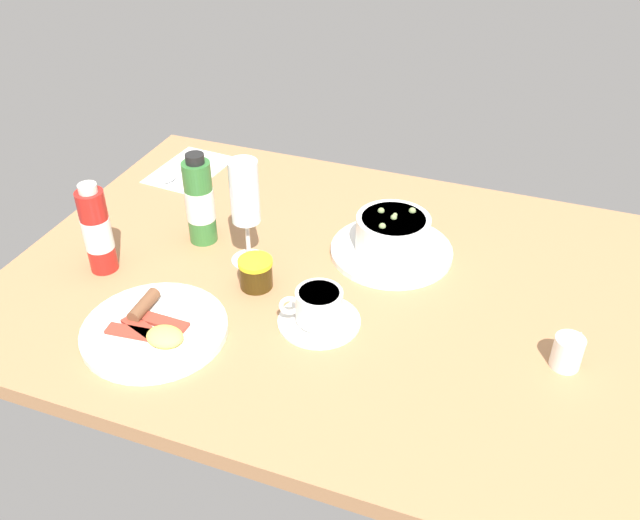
{
  "coord_description": "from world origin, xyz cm",
  "views": [
    {
      "loc": [
        -34.58,
        93.13,
        74.24
      ],
      "look_at": [
        -0.47,
        1.31,
        4.43
      ],
      "focal_mm": 38.83,
      "sensor_mm": 36.0,
      "label": 1
    }
  ],
  "objects_px": {
    "sauce_bottle_green": "(200,202)",
    "wine_glass": "(246,197)",
    "sauce_bottle_red": "(97,231)",
    "creamer_jug": "(568,352)",
    "jam_jar": "(256,273)",
    "cutlery_setting": "(188,170)",
    "coffee_cup": "(319,309)",
    "breakfast_plate": "(155,330)",
    "porridge_bowl": "(392,238)"
  },
  "relations": [
    {
      "from": "creamer_jug",
      "to": "cutlery_setting",
      "type": "bearing_deg",
      "value": -22.56
    },
    {
      "from": "cutlery_setting",
      "to": "creamer_jug",
      "type": "height_order",
      "value": "creamer_jug"
    },
    {
      "from": "cutlery_setting",
      "to": "jam_jar",
      "type": "bearing_deg",
      "value": 134.03
    },
    {
      "from": "porridge_bowl",
      "to": "coffee_cup",
      "type": "xyz_separation_m",
      "value": [
        0.06,
        0.23,
        -0.01
      ]
    },
    {
      "from": "sauce_bottle_green",
      "to": "wine_glass",
      "type": "bearing_deg",
      "value": 165.62
    },
    {
      "from": "breakfast_plate",
      "to": "cutlery_setting",
      "type": "bearing_deg",
      "value": -66.2
    },
    {
      "from": "creamer_jug",
      "to": "jam_jar",
      "type": "bearing_deg",
      "value": -1.88
    },
    {
      "from": "cutlery_setting",
      "to": "wine_glass",
      "type": "bearing_deg",
      "value": 136.45
    },
    {
      "from": "coffee_cup",
      "to": "sauce_bottle_red",
      "type": "bearing_deg",
      "value": -0.8
    },
    {
      "from": "wine_glass",
      "to": "breakfast_plate",
      "type": "relative_size",
      "value": 0.87
    },
    {
      "from": "coffee_cup",
      "to": "jam_jar",
      "type": "distance_m",
      "value": 0.15
    },
    {
      "from": "jam_jar",
      "to": "wine_glass",
      "type": "bearing_deg",
      "value": -57.17
    },
    {
      "from": "sauce_bottle_green",
      "to": "cutlery_setting",
      "type": "bearing_deg",
      "value": -54.77
    },
    {
      "from": "sauce_bottle_red",
      "to": "sauce_bottle_green",
      "type": "distance_m",
      "value": 0.19
    },
    {
      "from": "wine_glass",
      "to": "jam_jar",
      "type": "relative_size",
      "value": 3.36
    },
    {
      "from": "wine_glass",
      "to": "sauce_bottle_red",
      "type": "relative_size",
      "value": 1.17
    },
    {
      "from": "breakfast_plate",
      "to": "sauce_bottle_red",
      "type": "bearing_deg",
      "value": -34.57
    },
    {
      "from": "coffee_cup",
      "to": "jam_jar",
      "type": "relative_size",
      "value": 2.26
    },
    {
      "from": "cutlery_setting",
      "to": "coffee_cup",
      "type": "height_order",
      "value": "coffee_cup"
    },
    {
      "from": "cutlery_setting",
      "to": "sauce_bottle_green",
      "type": "bearing_deg",
      "value": 125.23
    },
    {
      "from": "coffee_cup",
      "to": "sauce_bottle_green",
      "type": "xyz_separation_m",
      "value": [
        0.29,
        -0.15,
        0.06
      ]
    },
    {
      "from": "wine_glass",
      "to": "breakfast_plate",
      "type": "bearing_deg",
      "value": 77.48
    },
    {
      "from": "jam_jar",
      "to": "sauce_bottle_green",
      "type": "distance_m",
      "value": 0.19
    },
    {
      "from": "creamer_jug",
      "to": "sauce_bottle_green",
      "type": "bearing_deg",
      "value": -9.69
    },
    {
      "from": "porridge_bowl",
      "to": "cutlery_setting",
      "type": "distance_m",
      "value": 0.54
    },
    {
      "from": "porridge_bowl",
      "to": "cutlery_setting",
      "type": "height_order",
      "value": "porridge_bowl"
    },
    {
      "from": "wine_glass",
      "to": "cutlery_setting",
      "type": "bearing_deg",
      "value": -43.55
    },
    {
      "from": "sauce_bottle_green",
      "to": "breakfast_plate",
      "type": "relative_size",
      "value": 0.78
    },
    {
      "from": "wine_glass",
      "to": "breakfast_plate",
      "type": "xyz_separation_m",
      "value": [
        0.05,
        0.24,
        -0.12
      ]
    },
    {
      "from": "creamer_jug",
      "to": "sauce_bottle_green",
      "type": "distance_m",
      "value": 0.69
    },
    {
      "from": "cutlery_setting",
      "to": "coffee_cup",
      "type": "xyz_separation_m",
      "value": [
        -0.46,
        0.39,
        0.03
      ]
    },
    {
      "from": "porridge_bowl",
      "to": "jam_jar",
      "type": "xyz_separation_m",
      "value": [
        0.2,
        0.18,
        -0.01
      ]
    },
    {
      "from": "coffee_cup",
      "to": "breakfast_plate",
      "type": "xyz_separation_m",
      "value": [
        0.24,
        0.12,
        -0.02
      ]
    },
    {
      "from": "cutlery_setting",
      "to": "breakfast_plate",
      "type": "distance_m",
      "value": 0.55
    },
    {
      "from": "wine_glass",
      "to": "breakfast_plate",
      "type": "distance_m",
      "value": 0.28
    },
    {
      "from": "creamer_jug",
      "to": "porridge_bowl",
      "type": "bearing_deg",
      "value": -30.72
    },
    {
      "from": "sauce_bottle_red",
      "to": "breakfast_plate",
      "type": "distance_m",
      "value": 0.23
    },
    {
      "from": "wine_glass",
      "to": "jam_jar",
      "type": "distance_m",
      "value": 0.13
    },
    {
      "from": "coffee_cup",
      "to": "creamer_jug",
      "type": "xyz_separation_m",
      "value": [
        -0.39,
        -0.04,
        -0.0
      ]
    },
    {
      "from": "cutlery_setting",
      "to": "jam_jar",
      "type": "xyz_separation_m",
      "value": [
        -0.32,
        0.33,
        0.03
      ]
    },
    {
      "from": "porridge_bowl",
      "to": "sauce_bottle_green",
      "type": "relative_size",
      "value": 1.25
    },
    {
      "from": "wine_glass",
      "to": "sauce_bottle_green",
      "type": "height_order",
      "value": "wine_glass"
    },
    {
      "from": "creamer_jug",
      "to": "wine_glass",
      "type": "height_order",
      "value": "wine_glass"
    },
    {
      "from": "wine_glass",
      "to": "sauce_bottle_green",
      "type": "distance_m",
      "value": 0.13
    },
    {
      "from": "coffee_cup",
      "to": "wine_glass",
      "type": "height_order",
      "value": "wine_glass"
    },
    {
      "from": "jam_jar",
      "to": "sauce_bottle_red",
      "type": "bearing_deg",
      "value": 9.74
    },
    {
      "from": "creamer_jug",
      "to": "jam_jar",
      "type": "distance_m",
      "value": 0.52
    },
    {
      "from": "creamer_jug",
      "to": "sauce_bottle_red",
      "type": "height_order",
      "value": "sauce_bottle_red"
    },
    {
      "from": "porridge_bowl",
      "to": "coffee_cup",
      "type": "distance_m",
      "value": 0.24
    },
    {
      "from": "coffee_cup",
      "to": "breakfast_plate",
      "type": "bearing_deg",
      "value": 26.79
    }
  ]
}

